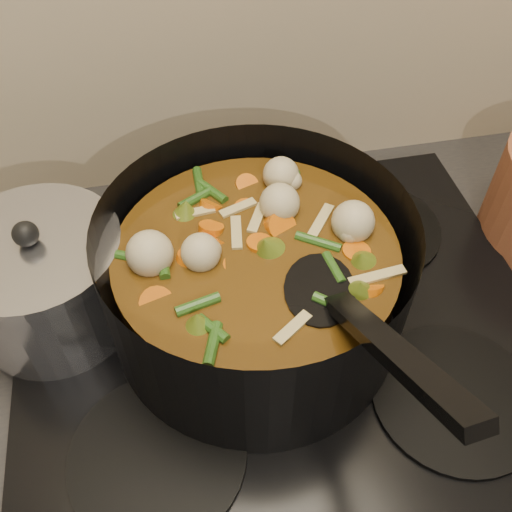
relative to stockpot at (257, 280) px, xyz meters
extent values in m
cube|color=brown|center=(0.03, -0.01, -0.58)|extent=(2.60, 0.60, 0.86)
cube|color=black|center=(0.03, -0.01, -0.12)|extent=(2.64, 0.64, 0.05)
cube|color=black|center=(0.03, -0.01, -0.09)|extent=(0.62, 0.54, 0.02)
cylinder|color=black|center=(-0.13, -0.14, -0.07)|extent=(0.18, 0.18, 0.01)
cylinder|color=black|center=(0.19, -0.14, -0.07)|extent=(0.18, 0.18, 0.01)
cylinder|color=black|center=(-0.13, 0.12, -0.07)|extent=(0.18, 0.18, 0.01)
cylinder|color=black|center=(0.19, 0.12, -0.07)|extent=(0.18, 0.18, 0.01)
cylinder|color=black|center=(0.00, 0.00, 0.01)|extent=(0.35, 0.35, 0.16)
cylinder|color=black|center=(0.00, 0.00, -0.07)|extent=(0.32, 0.32, 0.01)
cylinder|color=#4E310D|center=(0.00, 0.00, -0.01)|extent=(0.30, 0.30, 0.12)
cylinder|color=#D5610A|center=(0.04, 0.00, 0.05)|extent=(0.03, 0.04, 0.03)
cylinder|color=#D5610A|center=(0.05, 0.06, 0.05)|extent=(0.05, 0.04, 0.03)
cylinder|color=#D5610A|center=(-0.02, 0.11, 0.05)|extent=(0.05, 0.05, 0.03)
cylinder|color=#D5610A|center=(-0.05, 0.03, 0.05)|extent=(0.04, 0.04, 0.03)
cylinder|color=#D5610A|center=(-0.09, -0.03, 0.05)|extent=(0.04, 0.04, 0.03)
cylinder|color=#D5610A|center=(-0.02, -0.04, 0.05)|extent=(0.05, 0.05, 0.03)
cylinder|color=#D5610A|center=(0.03, -0.07, 0.05)|extent=(0.04, 0.04, 0.03)
cylinder|color=#D5610A|center=(0.11, -0.03, 0.05)|extent=(0.04, 0.04, 0.03)
cylinder|color=#D5610A|center=(0.05, 0.03, 0.05)|extent=(0.05, 0.05, 0.03)
cylinder|color=#D5610A|center=(0.02, 0.10, 0.05)|extent=(0.04, 0.05, 0.03)
cylinder|color=#D5610A|center=(-0.03, 0.03, 0.05)|extent=(0.04, 0.03, 0.03)
cylinder|color=#D5610A|center=(-0.08, 0.00, 0.05)|extent=(0.04, 0.05, 0.03)
cylinder|color=#D5610A|center=(-0.08, -0.08, 0.05)|extent=(0.05, 0.05, 0.03)
sphere|color=#C4B48A|center=(0.07, 0.00, 0.06)|extent=(0.05, 0.05, 0.05)
sphere|color=#C4B48A|center=(0.00, 0.07, 0.06)|extent=(0.05, 0.05, 0.05)
sphere|color=#C4B48A|center=(-0.07, -0.01, 0.06)|extent=(0.05, 0.05, 0.05)
sphere|color=#C4B48A|center=(0.01, -0.07, 0.06)|extent=(0.05, 0.05, 0.05)
sphere|color=#C4B48A|center=(0.07, 0.02, 0.06)|extent=(0.05, 0.05, 0.05)
cone|color=olive|center=(0.02, -0.09, 0.05)|extent=(0.04, 0.04, 0.04)
cone|color=olive|center=(0.09, 0.02, 0.05)|extent=(0.04, 0.04, 0.04)
cone|color=olive|center=(-0.03, 0.09, 0.05)|extent=(0.04, 0.04, 0.04)
cone|color=olive|center=(-0.09, -0.03, 0.05)|extent=(0.04, 0.04, 0.04)
cone|color=olive|center=(0.04, -0.09, 0.05)|extent=(0.04, 0.04, 0.04)
cylinder|color=#2D5519|center=(0.03, 0.04, 0.05)|extent=(0.01, 0.04, 0.01)
cylinder|color=#2D5519|center=(-0.02, 0.11, 0.05)|extent=(0.04, 0.04, 0.01)
cylinder|color=#2D5519|center=(-0.08, 0.05, 0.05)|extent=(0.05, 0.02, 0.01)
cylinder|color=#2D5519|center=(-0.07, -0.02, 0.05)|extent=(0.03, 0.04, 0.01)
cylinder|color=#2D5519|center=(-0.02, -0.04, 0.05)|extent=(0.03, 0.04, 0.01)
cylinder|color=#2D5519|center=(0.04, -0.10, 0.05)|extent=(0.05, 0.02, 0.01)
cylinder|color=#2D5519|center=(0.09, -0.03, 0.05)|extent=(0.04, 0.04, 0.01)
cylinder|color=#2D5519|center=(0.06, 0.04, 0.05)|extent=(0.01, 0.04, 0.01)
cylinder|color=#2D5519|center=(0.01, 0.05, 0.05)|extent=(0.04, 0.04, 0.01)
cylinder|color=#2D5519|center=(-0.07, 0.09, 0.05)|extent=(0.05, 0.02, 0.01)
cylinder|color=#2D5519|center=(-0.09, 0.00, 0.05)|extent=(0.03, 0.04, 0.01)
cylinder|color=#2D5519|center=(-0.05, -0.05, 0.05)|extent=(0.03, 0.04, 0.01)
cylinder|color=#2D5519|center=(0.00, -0.05, 0.05)|extent=(0.05, 0.02, 0.01)
cube|color=tan|center=(-0.07, 0.05, 0.05)|extent=(0.05, 0.01, 0.00)
cube|color=tan|center=(-0.07, -0.05, 0.05)|extent=(0.02, 0.05, 0.00)
cube|color=tan|center=(0.03, -0.08, 0.05)|extent=(0.05, 0.03, 0.00)
cube|color=tan|center=(0.08, 0.01, 0.05)|extent=(0.04, 0.04, 0.00)
cube|color=tan|center=(0.02, 0.08, 0.05)|extent=(0.03, 0.05, 0.00)
cube|color=tan|center=(-0.07, 0.04, 0.05)|extent=(0.05, 0.02, 0.00)
cube|color=tan|center=(-0.06, -0.05, 0.05)|extent=(0.01, 0.05, 0.00)
ellipsoid|color=black|center=(0.05, -0.06, 0.05)|extent=(0.09, 0.11, 0.01)
cube|color=black|center=(0.07, -0.18, 0.11)|extent=(0.05, 0.20, 0.12)
cylinder|color=silver|center=(-0.23, 0.06, -0.02)|extent=(0.18, 0.18, 0.11)
cylinder|color=silver|center=(-0.23, 0.06, 0.04)|extent=(0.19, 0.19, 0.01)
sphere|color=black|center=(-0.23, 0.06, 0.06)|extent=(0.03, 0.03, 0.03)
camera|label=1|loc=(-0.08, -0.39, 0.49)|focal=40.00mm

